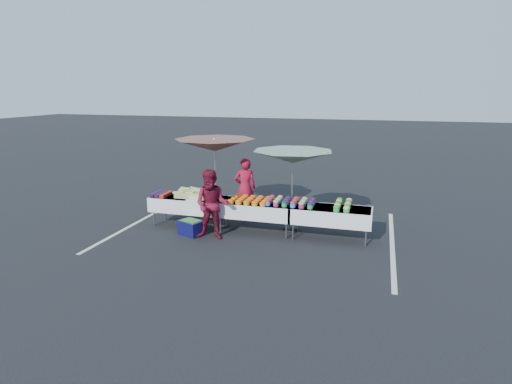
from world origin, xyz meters
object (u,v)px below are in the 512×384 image
(customer, at_px, (212,205))
(umbrella_right, at_px, (293,157))
(table_left, at_px, (188,203))
(table_right, at_px, (331,215))
(storage_bin, at_px, (191,227))
(umbrella_left, at_px, (215,146))
(vendor, at_px, (245,188))
(table_center, at_px, (256,209))

(customer, height_order, umbrella_right, umbrella_right)
(table_left, distance_m, customer, 1.24)
(table_right, height_order, storage_bin, table_right)
(umbrella_left, bearing_deg, vendor, 23.61)
(table_left, relative_size, table_right, 1.00)
(table_right, xyz_separation_m, storage_bin, (-3.23, -0.65, -0.40))
(table_center, distance_m, umbrella_right, 1.52)
(customer, relative_size, umbrella_left, 0.62)
(umbrella_left, bearing_deg, storage_bin, -92.87)
(table_center, relative_size, table_right, 1.00)
(table_center, height_order, storage_bin, table_center)
(customer, distance_m, storage_bin, 0.87)
(table_center, relative_size, customer, 1.14)
(umbrella_right, bearing_deg, table_left, -171.25)
(table_right, xyz_separation_m, umbrella_left, (-3.16, 0.80, 1.38))
(vendor, height_order, storage_bin, vendor)
(table_right, distance_m, customer, 2.76)
(table_left, height_order, table_right, same)
(customer, bearing_deg, umbrella_right, 31.18)
(table_center, bearing_deg, vendor, 119.68)
(customer, distance_m, umbrella_left, 2.00)
(table_right, relative_size, vendor, 1.15)
(table_right, height_order, umbrella_left, umbrella_left)
(umbrella_left, bearing_deg, table_right, -14.21)
(table_left, height_order, umbrella_right, umbrella_right)
(table_center, xyz_separation_m, customer, (-0.84, -0.75, 0.23))
(table_center, height_order, customer, customer)
(table_center, bearing_deg, table_left, 180.00)
(table_left, xyz_separation_m, storage_bin, (0.37, -0.65, -0.40))
(table_left, relative_size, storage_bin, 2.81)
(table_center, distance_m, table_right, 1.80)
(table_left, relative_size, table_center, 1.00)
(customer, relative_size, umbrella_right, 0.68)
(table_left, xyz_separation_m, umbrella_left, (0.44, 0.80, 1.38))
(table_left, distance_m, storage_bin, 0.85)
(umbrella_left, bearing_deg, customer, -71.66)
(table_center, height_order, umbrella_right, umbrella_right)
(table_left, height_order, storage_bin, table_left)
(umbrella_right, bearing_deg, table_center, -153.43)
(vendor, relative_size, umbrella_right, 0.68)
(table_right, height_order, customer, customer)
(vendor, relative_size, customer, 0.99)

